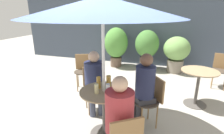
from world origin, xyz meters
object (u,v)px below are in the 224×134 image
Objects in this scene: cafe_table_near at (104,103)px; beer_glass_2 at (109,82)px; bistro_chair_4 at (221,67)px; beer_glass_1 at (108,89)px; bistro_chair_3 at (83,68)px; umbrella at (103,7)px; cafe_table_far at (198,81)px; seated_person_0 at (119,117)px; beer_glass_3 at (99,82)px; potted_plant_2 at (176,52)px; bistro_chair_1 at (151,97)px; potted_plant_1 at (147,46)px; seated_person_1 at (144,85)px; potted_plant_0 at (116,44)px; beer_glass_0 at (97,89)px; seated_person_2 at (95,78)px; bistro_chair_2 at (93,84)px.

cafe_table_near is 0.34m from beer_glass_2.
bistro_chair_4 is 5.34× the size of beer_glass_1.
umbrella is at bearing -77.37° from bistro_chair_3.
cafe_table_far is 0.61× the size of seated_person_0.
beer_glass_3 is 0.09× the size of umbrella.
beer_glass_3 reaches higher than bistro_chair_3.
beer_glass_2 reaches higher than cafe_table_far.
bistro_chair_1 is at bearing -98.93° from potted_plant_2.
potted_plant_1 reaches higher than beer_glass_1.
bistro_chair_3 is at bearing -148.82° from bistro_chair_4.
bistro_chair_1 is 0.28m from seated_person_1.
cafe_table_far is at bearing -41.37° from potted_plant_0.
potted_plant_1 is (-1.30, 2.05, 0.24)m from cafe_table_far.
bistro_chair_3 is at bearing 122.72° from beer_glass_0.
bistro_chair_3 reaches higher than cafe_table_far.
bistro_chair_1 is 1.07m from seated_person_2.
bistro_chair_2 is 0.75× the size of potted_plant_2.
bistro_chair_2 reaches higher than cafe_table_near.
beer_glass_0 reaches higher than bistro_chair_1.
beer_glass_0 reaches higher than bistro_chair_3.
beer_glass_2 is (-0.06, 0.22, 0.02)m from beer_glass_1.
potted_plant_0 reaches higher than bistro_chair_4.
beer_glass_3 is at bearing -110.06° from potted_plant_2.
beer_glass_0 reaches higher than cafe_table_far.
potted_plant_1 is (0.60, 2.95, 0.06)m from seated_person_2.
bistro_chair_2 is 0.24m from seated_person_2.
seated_person_0 is 0.97× the size of seated_person_1.
bistro_chair_3 is at bearing 126.35° from cafe_table_near.
beer_glass_0 reaches higher than bistro_chair_2.
umbrella is at bearing -104.14° from beer_glass_2.
potted_plant_0 is at bearing 104.50° from beer_glass_1.
seated_person_2 is 0.90× the size of potted_plant_0.
seated_person_1 reaches higher than bistro_chair_1.
beer_glass_0 is (-2.27, -2.75, 0.30)m from bistro_chair_4.
bistro_chair_2 is at bearing 132.87° from beer_glass_2.
cafe_table_far is at bearing -9.55° from seated_person_2.
beer_glass_2 is 0.15× the size of potted_plant_0.
bistro_chair_1 is (-0.85, -0.98, -0.01)m from cafe_table_far.
beer_glass_1 is at bearing -43.73° from umbrella.
cafe_table_far is 2.63m from bistro_chair_3.
umbrella is (0.07, 0.11, 1.11)m from beer_glass_0.
beer_glass_1 is at bearing -78.70° from seated_person_1.
beer_glass_0 is 0.11× the size of potted_plant_0.
bistro_chair_1 and bistro_chair_2 have the same top height.
potted_plant_2 is at bearing 73.74° from beer_glass_1.
beer_glass_1 is 0.08× the size of umbrella.
seated_person_0 is at bearing -51.27° from beer_glass_3.
potted_plant_2 is (2.26, 1.98, 0.14)m from bistro_chair_3.
umbrella is at bearing -90.00° from bistro_chair_1.
seated_person_1 is 0.58m from beer_glass_2.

